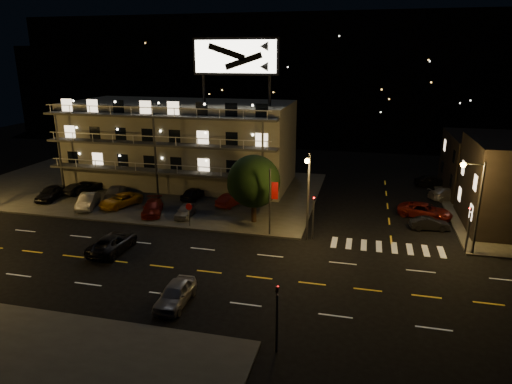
% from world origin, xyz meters
% --- Properties ---
extents(ground, '(140.00, 140.00, 0.00)m').
position_xyz_m(ground, '(0.00, 0.00, 0.00)').
color(ground, black).
rests_on(ground, ground).
extents(curb_nw, '(44.00, 24.00, 0.15)m').
position_xyz_m(curb_nw, '(-14.00, 20.00, 0.07)').
color(curb_nw, '#3B3B38').
rests_on(curb_nw, ground).
extents(motel, '(28.00, 13.80, 18.10)m').
position_xyz_m(motel, '(-9.94, 23.88, 5.34)').
color(motel, gray).
rests_on(motel, ground).
extents(side_bldg_back, '(14.06, 12.00, 7.00)m').
position_xyz_m(side_bldg_back, '(29.99, 28.00, 3.50)').
color(side_bldg_back, black).
rests_on(side_bldg_back, ground).
extents(hill_backdrop, '(120.00, 25.00, 24.00)m').
position_xyz_m(hill_backdrop, '(-5.94, 68.78, 11.55)').
color(hill_backdrop, black).
rests_on(hill_backdrop, ground).
extents(streetlight_nc, '(0.44, 1.92, 8.00)m').
position_xyz_m(streetlight_nc, '(8.50, 7.94, 4.96)').
color(streetlight_nc, '#2D2D30').
rests_on(streetlight_nc, ground).
extents(streetlight_ne, '(1.92, 0.44, 8.00)m').
position_xyz_m(streetlight_ne, '(22.14, 8.30, 4.96)').
color(streetlight_ne, '#2D2D30').
rests_on(streetlight_ne, ground).
extents(signal_nw, '(0.20, 0.27, 4.60)m').
position_xyz_m(signal_nw, '(9.00, 8.50, 2.57)').
color(signal_nw, '#2D2D30').
rests_on(signal_nw, ground).
extents(signal_sw, '(0.20, 0.27, 4.60)m').
position_xyz_m(signal_sw, '(9.00, -8.50, 2.57)').
color(signal_sw, '#2D2D30').
rests_on(signal_sw, ground).
extents(signal_ne, '(0.27, 0.20, 4.60)m').
position_xyz_m(signal_ne, '(22.00, 8.50, 2.57)').
color(signal_ne, '#2D2D30').
rests_on(signal_ne, ground).
extents(banner_north, '(0.83, 0.16, 6.40)m').
position_xyz_m(banner_north, '(5.09, 8.40, 3.43)').
color(banner_north, '#2D2D30').
rests_on(banner_north, ground).
extents(stop_sign, '(0.91, 0.11, 2.61)m').
position_xyz_m(stop_sign, '(-3.00, 8.57, 1.71)').
color(stop_sign, '#2D2D30').
rests_on(stop_sign, ground).
extents(tree, '(5.39, 5.19, 6.79)m').
position_xyz_m(tree, '(2.73, 11.31, 4.18)').
color(tree, black).
rests_on(tree, curb_nw).
extents(lot_car_0, '(2.49, 4.72, 1.53)m').
position_xyz_m(lot_car_0, '(-21.86, 12.90, 0.92)').
color(lot_car_0, black).
rests_on(lot_car_0, curb_nw).
extents(lot_car_1, '(2.99, 4.90, 1.52)m').
position_xyz_m(lot_car_1, '(-15.89, 11.23, 0.91)').
color(lot_car_1, gray).
rests_on(lot_car_1, curb_nw).
extents(lot_car_2, '(3.98, 5.45, 1.38)m').
position_xyz_m(lot_car_2, '(-12.68, 12.55, 0.84)').
color(lot_car_2, orange).
rests_on(lot_car_2, curb_nw).
extents(lot_car_3, '(3.33, 5.06, 1.36)m').
position_xyz_m(lot_car_3, '(-8.14, 11.09, 0.83)').
color(lot_car_3, '#63140E').
rests_on(lot_car_3, curb_nw).
extents(lot_car_4, '(1.69, 3.73, 1.24)m').
position_xyz_m(lot_car_4, '(-4.47, 11.14, 0.77)').
color(lot_car_4, gray).
rests_on(lot_car_4, curb_nw).
extents(lot_car_5, '(2.01, 3.87, 1.22)m').
position_xyz_m(lot_car_5, '(-20.13, 15.66, 0.76)').
color(lot_car_5, black).
rests_on(lot_car_5, curb_nw).
extents(lot_car_6, '(3.05, 5.01, 1.30)m').
position_xyz_m(lot_car_6, '(-19.56, 16.74, 0.80)').
color(lot_car_6, black).
rests_on(lot_car_6, curb_nw).
extents(lot_car_7, '(3.44, 5.38, 1.45)m').
position_xyz_m(lot_car_7, '(-14.83, 15.35, 0.88)').
color(lot_car_7, gray).
rests_on(lot_car_7, curb_nw).
extents(lot_car_8, '(2.17, 4.26, 1.39)m').
position_xyz_m(lot_car_8, '(-5.80, 17.00, 0.84)').
color(lot_car_8, black).
rests_on(lot_car_8, curb_nw).
extents(lot_car_9, '(2.80, 4.43, 1.38)m').
position_xyz_m(lot_car_9, '(-0.84, 15.67, 0.84)').
color(lot_car_9, '#63140E').
rests_on(lot_car_9, curb_nw).
extents(side_car_0, '(3.84, 1.80, 1.22)m').
position_xyz_m(side_car_0, '(19.66, 13.52, 0.61)').
color(side_car_0, black).
rests_on(side_car_0, ground).
extents(side_car_1, '(5.86, 4.05, 1.49)m').
position_xyz_m(side_car_1, '(19.59, 17.02, 0.74)').
color(side_car_1, '#63140E').
rests_on(side_car_1, ground).
extents(side_car_2, '(5.05, 3.60, 1.36)m').
position_xyz_m(side_car_2, '(22.93, 24.03, 0.68)').
color(side_car_2, gray).
rests_on(side_car_2, ground).
extents(side_car_3, '(4.53, 2.91, 1.43)m').
position_xyz_m(side_car_3, '(21.70, 29.78, 0.72)').
color(side_car_3, black).
rests_on(side_car_3, ground).
extents(road_car_east, '(1.83, 4.43, 1.50)m').
position_xyz_m(road_car_east, '(1.37, -5.01, 0.75)').
color(road_car_east, gray).
rests_on(road_car_east, ground).
extents(road_car_west, '(2.54, 5.41, 1.50)m').
position_xyz_m(road_car_west, '(-7.32, 1.82, 0.75)').
color(road_car_west, black).
rests_on(road_car_west, ground).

